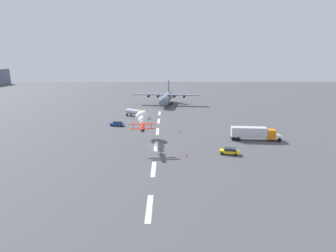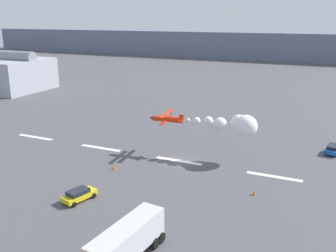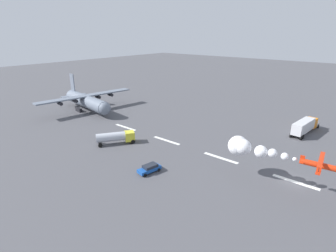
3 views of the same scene
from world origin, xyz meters
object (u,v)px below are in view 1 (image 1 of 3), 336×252
(airport_staff_sedan, at_px, (117,124))
(cargo_transport_plane, at_px, (166,98))
(stunt_biplane_red, at_px, (142,118))
(followme_car_yellow, at_px, (229,151))
(fuel_tanker_truck, at_px, (136,112))
(traffic_cone_far, at_px, (180,131))
(traffic_cone_near, at_px, (186,155))
(semi_truck_orange, at_px, (254,133))

(airport_staff_sedan, bearing_deg, cargo_transport_plane, -20.96)
(airport_staff_sedan, bearing_deg, stunt_biplane_red, -146.80)
(cargo_transport_plane, bearing_deg, followme_car_yellow, -168.46)
(stunt_biplane_red, bearing_deg, fuel_tanker_truck, 9.17)
(cargo_transport_plane, relative_size, followme_car_yellow, 6.94)
(cargo_transport_plane, height_order, traffic_cone_far, cargo_transport_plane)
(followme_car_yellow, distance_m, airport_staff_sedan, 42.98)
(airport_staff_sedan, height_order, traffic_cone_near, airport_staff_sedan)
(fuel_tanker_truck, distance_m, airport_staff_sedan, 16.36)
(cargo_transport_plane, xyz_separation_m, fuel_tanker_truck, (-28.52, 11.98, -1.72))
(stunt_biplane_red, bearing_deg, cargo_transport_plane, -6.78)
(cargo_transport_plane, bearing_deg, airport_staff_sedan, 159.04)
(stunt_biplane_red, xyz_separation_m, followme_car_yellow, (-13.85, -21.94, -5.10))
(fuel_tanker_truck, bearing_deg, traffic_cone_far, -146.53)
(cargo_transport_plane, xyz_separation_m, stunt_biplane_red, (-59.16, 7.03, 2.45))
(semi_truck_orange, bearing_deg, followme_car_yellow, 140.70)
(cargo_transport_plane, distance_m, followme_car_yellow, 74.56)
(fuel_tanker_truck, height_order, followme_car_yellow, fuel_tanker_truck)
(fuel_tanker_truck, bearing_deg, followme_car_yellow, -148.85)
(followme_car_yellow, relative_size, traffic_cone_near, 6.35)
(semi_truck_orange, xyz_separation_m, fuel_tanker_truck, (32.89, 36.39, -0.37))
(followme_car_yellow, bearing_deg, cargo_transport_plane, 11.54)
(fuel_tanker_truck, bearing_deg, semi_truck_orange, -132.10)
(stunt_biplane_red, relative_size, traffic_cone_near, 24.16)
(fuel_tanker_truck, height_order, traffic_cone_near, fuel_tanker_truck)
(stunt_biplane_red, xyz_separation_m, traffic_cone_near, (-15.26, -11.51, -5.54))
(semi_truck_orange, bearing_deg, fuel_tanker_truck, 47.90)
(cargo_transport_plane, xyz_separation_m, followme_car_yellow, (-73.01, -14.91, -2.65))
(cargo_transport_plane, bearing_deg, semi_truck_orange, -158.32)
(fuel_tanker_truck, relative_size, traffic_cone_far, 11.71)
(cargo_transport_plane, xyz_separation_m, traffic_cone_near, (-74.42, -4.48, -3.08))
(traffic_cone_far, bearing_deg, fuel_tanker_truck, 33.47)
(traffic_cone_far, bearing_deg, airport_staff_sedan, 66.98)
(traffic_cone_near, bearing_deg, semi_truck_orange, -56.86)
(stunt_biplane_red, distance_m, traffic_cone_far, 13.97)
(cargo_transport_plane, distance_m, semi_truck_orange, 66.09)
(fuel_tanker_truck, distance_m, traffic_cone_far, 29.48)
(stunt_biplane_red, xyz_separation_m, traffic_cone_far, (6.07, -11.30, -5.54))
(stunt_biplane_red, height_order, fuel_tanker_truck, stunt_biplane_red)
(cargo_transport_plane, bearing_deg, traffic_cone_far, -175.41)
(cargo_transport_plane, bearing_deg, stunt_biplane_red, 173.22)
(fuel_tanker_truck, xyz_separation_m, traffic_cone_near, (-45.90, -16.46, -1.37))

